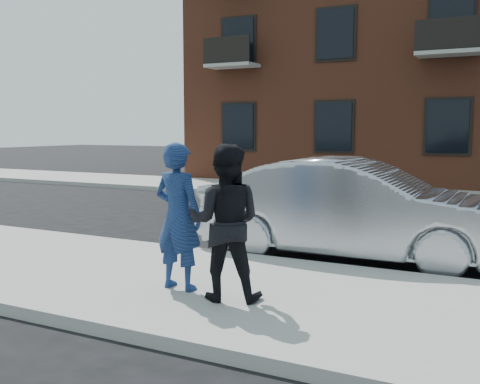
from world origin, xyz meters
The scene contains 8 objects.
ground centered at (0.00, 0.00, 0.00)m, with size 100.00×100.00×0.00m, color black.
near_sidewalk centered at (0.00, -0.25, 0.07)m, with size 50.00×3.50×0.15m, color gray.
near_curb centered at (0.00, 1.55, 0.07)m, with size 50.00×0.10×0.15m, color #999691.
far_sidewalk centered at (0.00, 11.25, 0.07)m, with size 50.00×3.50×0.15m, color gray.
far_curb centered at (0.00, 9.45, 0.07)m, with size 50.00×0.10×0.15m, color #999691.
silver_sedan centered at (0.04, 2.54, 0.82)m, with size 1.75×5.01×1.65m, color #999BA3.
man_hoodie centered at (-1.31, -0.57, 1.06)m, with size 0.69×0.53×1.82m.
man_peacoat centered at (-0.60, -0.67, 1.06)m, with size 1.06×0.94×1.81m.
Camera 1 is at (2.49, -6.28, 2.14)m, focal length 42.00 mm.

